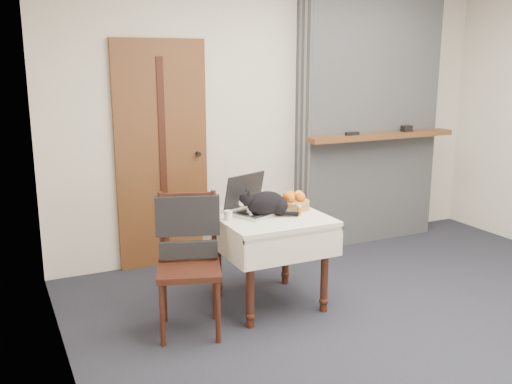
# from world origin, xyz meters

# --- Properties ---
(ground) EXTENTS (4.50, 4.50, 0.00)m
(ground) POSITION_xyz_m (0.00, 0.00, 0.00)
(ground) COLOR black
(ground) RESTS_ON ground
(room_shell) EXTENTS (4.52, 4.01, 2.61)m
(room_shell) POSITION_xyz_m (0.00, 0.46, 1.76)
(room_shell) COLOR beige
(room_shell) RESTS_ON ground
(door) EXTENTS (0.82, 0.10, 2.00)m
(door) POSITION_xyz_m (-1.20, 1.97, 1.00)
(door) COLOR brown
(door) RESTS_ON ground
(chimney) EXTENTS (1.62, 0.48, 2.60)m
(chimney) POSITION_xyz_m (0.90, 1.85, 1.30)
(chimney) COLOR gray
(chimney) RESTS_ON ground
(side_table) EXTENTS (0.78, 0.78, 0.70)m
(side_table) POSITION_xyz_m (-0.74, 0.78, 0.59)
(side_table) COLOR #371B0F
(side_table) RESTS_ON ground
(laptop) EXTENTS (0.48, 0.44, 0.28)m
(laptop) POSITION_xyz_m (-0.81, 0.91, 0.77)
(laptop) COLOR #B7B7BC
(laptop) RESTS_ON side_table
(cat) EXTENTS (0.42, 0.25, 0.21)m
(cat) POSITION_xyz_m (-0.77, 0.77, 0.79)
(cat) COLOR black
(cat) RESTS_ON side_table
(cream_jar) EXTENTS (0.06, 0.06, 0.07)m
(cream_jar) POSITION_xyz_m (-1.06, 0.80, 0.73)
(cream_jar) COLOR silver
(cream_jar) RESTS_ON side_table
(pill_bottle) EXTENTS (0.04, 0.04, 0.07)m
(pill_bottle) POSITION_xyz_m (-0.54, 0.70, 0.74)
(pill_bottle) COLOR #B46C16
(pill_bottle) RESTS_ON side_table
(fruit_basket) EXTENTS (0.24, 0.24, 0.13)m
(fruit_basket) POSITION_xyz_m (-0.49, 0.87, 0.75)
(fruit_basket) COLOR #AC8345
(fruit_basket) RESTS_ON side_table
(desk_clutter) EXTENTS (0.10, 0.11, 0.01)m
(desk_clutter) POSITION_xyz_m (-0.52, 0.80, 0.70)
(desk_clutter) COLOR black
(desk_clutter) RESTS_ON side_table
(chair) EXTENTS (0.54, 0.53, 0.95)m
(chair) POSITION_xyz_m (-1.41, 0.69, 0.61)
(chair) COLOR #371B0F
(chair) RESTS_ON ground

